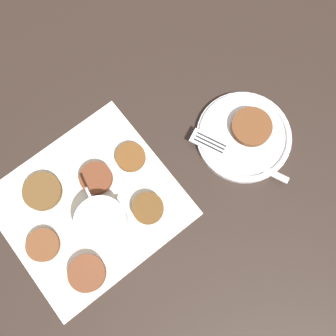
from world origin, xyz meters
TOP-DOWN VIEW (x-y plane):
  - ground_plane at (0.00, 0.00)m, footprint 4.00×4.00m
  - napkin at (0.02, 0.02)m, footprint 0.32×0.30m
  - sauce_bowl at (0.02, -0.02)m, footprint 0.10×0.10m
  - fritter_0 at (0.14, 0.04)m, footprint 0.06×0.06m
  - fritter_1 at (-0.03, 0.10)m, footprint 0.07×0.07m
  - fritter_2 at (0.10, -0.05)m, footprint 0.06×0.06m
  - fritter_3 at (-0.05, -0.07)m, footprint 0.07×0.07m
  - fritter_4 at (0.06, 0.05)m, footprint 0.06×0.06m
  - fritter_5 at (-0.09, 0.02)m, footprint 0.06×0.06m
  - serving_plate at (0.33, -0.06)m, footprint 0.18×0.18m
  - fritter_on_plate at (0.35, -0.06)m, footprint 0.08×0.08m
  - fork at (0.28, -0.07)m, footprint 0.10×0.19m

SIDE VIEW (x-z plane):
  - ground_plane at x=0.00m, z-range 0.00..0.00m
  - napkin at x=0.02m, z-range 0.00..0.00m
  - serving_plate at x=0.33m, z-range 0.00..0.02m
  - fritter_5 at x=-0.09m, z-range 0.00..0.02m
  - fritter_0 at x=0.14m, z-range 0.00..0.02m
  - fritter_1 at x=-0.03m, z-range 0.00..0.02m
  - fritter_4 at x=0.06m, z-range 0.00..0.02m
  - fritter_3 at x=-0.05m, z-range 0.00..0.02m
  - fritter_2 at x=0.10m, z-range 0.00..0.02m
  - fork at x=0.28m, z-range 0.02..0.02m
  - fritter_on_plate at x=0.35m, z-range 0.02..0.03m
  - sauce_bowl at x=0.02m, z-range -0.02..0.08m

